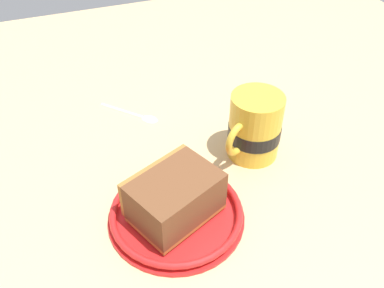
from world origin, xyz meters
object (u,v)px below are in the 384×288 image
Objects in this scene: cake_slice at (174,196)px; teaspoon at (141,115)px; small_plate at (176,213)px; tea_mug at (254,127)px.

cake_slice is 1.41× the size of teaspoon.
tea_mug is (15.42, 8.16, 4.23)cm from small_plate.
small_plate reaches higher than teaspoon.
tea_mug reaches higher than small_plate.
tea_mug is 21.19cm from teaspoon.
small_plate is at bearing -152.11° from tea_mug.
cake_slice is 1.29× the size of tea_mug.
cake_slice is at bearing -94.53° from teaspoon.
cake_slice is at bearing 113.02° from small_plate.
cake_slice is (-0.11, 0.25, 3.07)cm from small_plate.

